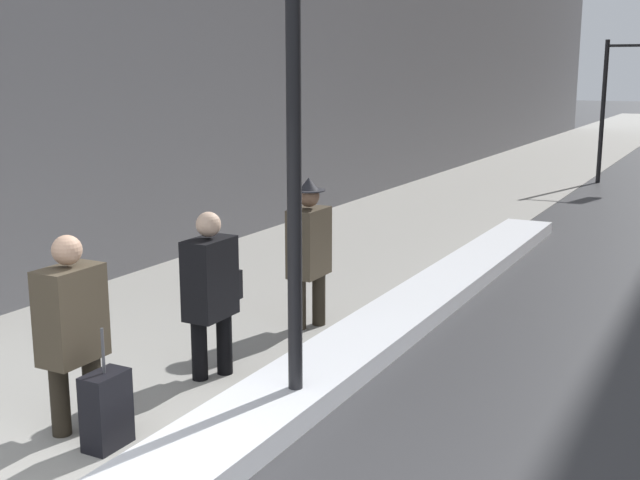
{
  "coord_description": "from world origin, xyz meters",
  "views": [
    {
      "loc": [
        3.46,
        -3.33,
        2.79
      ],
      "look_at": [
        -0.4,
        4.0,
        1.05
      ],
      "focal_mm": 45.0,
      "sensor_mm": 36.0,
      "label": 1
    }
  ],
  "objects_px": {
    "lamp_post": "(293,44)",
    "rolling_suitcase": "(107,411)",
    "pedestrian_in_fedora": "(309,247)",
    "traffic_light_near": "(635,80)",
    "pedestrian_nearside": "(72,325)",
    "pedestrian_with_shoulder_bag": "(211,287)"
  },
  "relations": [
    {
      "from": "lamp_post",
      "to": "rolling_suitcase",
      "type": "relative_size",
      "value": 5.3
    },
    {
      "from": "pedestrian_in_fedora",
      "to": "rolling_suitcase",
      "type": "relative_size",
      "value": 1.77
    },
    {
      "from": "traffic_light_near",
      "to": "pedestrian_nearside",
      "type": "height_order",
      "value": "traffic_light_near"
    },
    {
      "from": "lamp_post",
      "to": "pedestrian_with_shoulder_bag",
      "type": "relative_size",
      "value": 3.21
    },
    {
      "from": "pedestrian_with_shoulder_bag",
      "to": "pedestrian_in_fedora",
      "type": "bearing_deg",
      "value": 176.95
    },
    {
      "from": "pedestrian_nearside",
      "to": "pedestrian_in_fedora",
      "type": "relative_size",
      "value": 0.94
    },
    {
      "from": "pedestrian_nearside",
      "to": "rolling_suitcase",
      "type": "distance_m",
      "value": 0.72
    },
    {
      "from": "traffic_light_near",
      "to": "pedestrian_nearside",
      "type": "xyz_separation_m",
      "value": [
        -1.93,
        -17.16,
        -1.7
      ]
    },
    {
      "from": "pedestrian_with_shoulder_bag",
      "to": "traffic_light_near",
      "type": "bearing_deg",
      "value": 173.87
    },
    {
      "from": "traffic_light_near",
      "to": "pedestrian_with_shoulder_bag",
      "type": "distance_m",
      "value": 15.89
    },
    {
      "from": "lamp_post",
      "to": "pedestrian_nearside",
      "type": "relative_size",
      "value": 3.17
    },
    {
      "from": "traffic_light_near",
      "to": "pedestrian_with_shoulder_bag",
      "type": "bearing_deg",
      "value": -100.03
    },
    {
      "from": "pedestrian_with_shoulder_bag",
      "to": "pedestrian_in_fedora",
      "type": "distance_m",
      "value": 1.71
    },
    {
      "from": "pedestrian_in_fedora",
      "to": "rolling_suitcase",
      "type": "height_order",
      "value": "pedestrian_in_fedora"
    },
    {
      "from": "pedestrian_nearside",
      "to": "rolling_suitcase",
      "type": "xyz_separation_m",
      "value": [
        0.41,
        -0.11,
        -0.58
      ]
    },
    {
      "from": "rolling_suitcase",
      "to": "lamp_post",
      "type": "bearing_deg",
      "value": 144.22
    },
    {
      "from": "pedestrian_nearside",
      "to": "pedestrian_in_fedora",
      "type": "bearing_deg",
      "value": 173.4
    },
    {
      "from": "rolling_suitcase",
      "to": "traffic_light_near",
      "type": "bearing_deg",
      "value": 174.85
    },
    {
      "from": "pedestrian_nearside",
      "to": "pedestrian_with_shoulder_bag",
      "type": "relative_size",
      "value": 1.01
    },
    {
      "from": "lamp_post",
      "to": "rolling_suitcase",
      "type": "distance_m",
      "value": 3.12
    },
    {
      "from": "traffic_light_near",
      "to": "rolling_suitcase",
      "type": "xyz_separation_m",
      "value": [
        -1.52,
        -17.27,
        -2.28
      ]
    },
    {
      "from": "pedestrian_in_fedora",
      "to": "rolling_suitcase",
      "type": "distance_m",
      "value": 3.33
    }
  ]
}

